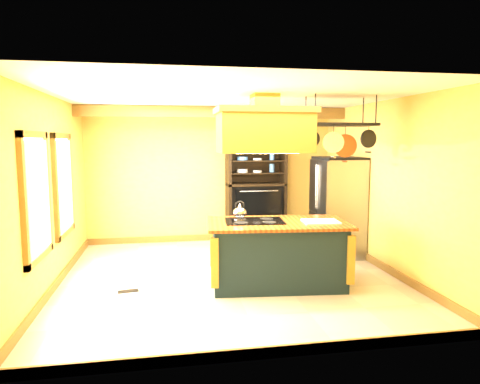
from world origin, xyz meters
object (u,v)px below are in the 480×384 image
object	(u,v)px
range_hood	(265,128)
kitchen_island	(277,253)
hutch	(255,201)
pot_rack	(340,131)
refrigerator	(337,209)

from	to	relation	value
range_hood	kitchen_island	bearing A→B (deg)	0.25
range_hood	hutch	xyz separation A→B (m)	(0.45, 2.71, -1.41)
pot_rack	refrigerator	distance (m)	2.01
pot_rack	range_hood	bearing A→B (deg)	-179.86
kitchen_island	refrigerator	xyz separation A→B (m)	(1.48, 1.38, 0.38)
refrigerator	hutch	xyz separation A→B (m)	(-1.22, 1.33, -0.02)
kitchen_island	pot_rack	world-z (taller)	pot_rack
kitchen_island	hutch	world-z (taller)	hutch
range_hood	refrigerator	world-z (taller)	range_hood
kitchen_island	range_hood	bearing A→B (deg)	-174.30
range_hood	pot_rack	world-z (taller)	same
kitchen_island	hutch	xyz separation A→B (m)	(0.25, 2.71, 0.36)
hutch	refrigerator	bearing A→B (deg)	-47.42
range_hood	pot_rack	size ratio (longest dim) A/B	1.29
range_hood	pot_rack	distance (m)	1.10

